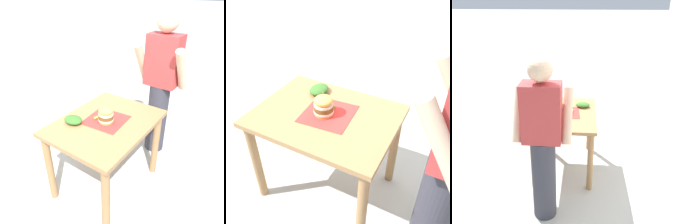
# 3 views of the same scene
# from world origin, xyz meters

# --- Properties ---
(ground_plane) EXTENTS (80.00, 80.00, 0.00)m
(ground_plane) POSITION_xyz_m (0.00, 0.00, 0.00)
(ground_plane) COLOR #ADAAA3
(patio_table) EXTENTS (0.78, 1.03, 0.80)m
(patio_table) POSITION_xyz_m (0.00, 0.00, 0.65)
(patio_table) COLOR #9E7247
(patio_table) RESTS_ON ground
(serving_paper) EXTENTS (0.38, 0.38, 0.00)m
(serving_paper) POSITION_xyz_m (-0.01, 0.02, 0.80)
(serving_paper) COLOR red
(serving_paper) RESTS_ON patio_table
(sandwich) EXTENTS (0.15, 0.15, 0.18)m
(sandwich) POSITION_xyz_m (0.01, -0.01, 0.88)
(sandwich) COLOR gold
(sandwich) RESTS_ON serving_paper
(pickle_spear) EXTENTS (0.05, 0.08, 0.02)m
(pickle_spear) POSITION_xyz_m (-0.09, -0.01, 0.81)
(pickle_spear) COLOR #8EA83D
(pickle_spear) RESTS_ON serving_paper
(side_salad) EXTENTS (0.18, 0.14, 0.06)m
(side_salad) POSITION_xyz_m (-0.22, -0.19, 0.83)
(side_salad) COLOR #386B28
(side_salad) RESTS_ON patio_table
(diner_across_table) EXTENTS (0.55, 0.35, 1.69)m
(diner_across_table) POSITION_xyz_m (0.14, 0.87, 0.88)
(diner_across_table) COLOR #33333D
(diner_across_table) RESTS_ON ground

